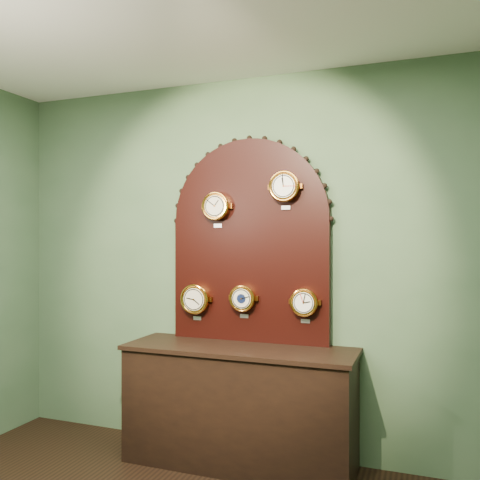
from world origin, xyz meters
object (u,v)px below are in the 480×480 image
at_px(hygrometer, 196,299).
at_px(tide_clock, 304,302).
at_px(display_board, 249,234).
at_px(shop_counter, 239,408).
at_px(roman_clock, 216,206).
at_px(arabic_clock, 285,187).
at_px(barometer, 243,298).

relative_size(hygrometer, tide_clock, 1.12).
height_order(display_board, hygrometer, display_board).
bearing_deg(shop_counter, display_board, 90.00).
bearing_deg(shop_counter, hygrometer, 159.50).
height_order(display_board, tide_clock, display_board).
relative_size(shop_counter, roman_clock, 6.03).
xyz_separation_m(display_board, arabic_clock, (0.29, -0.07, 0.33)).
bearing_deg(roman_clock, shop_counter, -32.73).
height_order(display_board, barometer, display_board).
xyz_separation_m(roman_clock, arabic_clock, (0.53, -0.00, 0.13)).
bearing_deg(roman_clock, tide_clock, 0.04).
distance_m(shop_counter, tide_clock, 0.87).
xyz_separation_m(shop_counter, display_board, (0.00, 0.22, 1.23)).
bearing_deg(display_board, barometer, -113.01).
distance_m(roman_clock, barometer, 0.71).
height_order(barometer, tide_clock, barometer).
distance_m(arabic_clock, barometer, 0.87).
xyz_separation_m(barometer, tide_clock, (0.46, 0.00, -0.01)).
distance_m(arabic_clock, tide_clock, 0.83).
bearing_deg(shop_counter, tide_clock, 19.63).
bearing_deg(display_board, tide_clock, -8.67).
height_order(display_board, roman_clock, display_board).
distance_m(display_board, barometer, 0.48).
height_order(roman_clock, arabic_clock, arabic_clock).
bearing_deg(arabic_clock, hygrometer, -179.99).
xyz_separation_m(shop_counter, barometer, (-0.03, 0.15, 0.75)).
xyz_separation_m(display_board, tide_clock, (0.43, -0.07, -0.48)).
height_order(shop_counter, display_board, display_board).
bearing_deg(arabic_clock, tide_clock, 0.25).
bearing_deg(barometer, arabic_clock, -0.09).
height_order(hygrometer, tide_clock, hygrometer).
relative_size(roman_clock, arabic_clock, 0.97).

